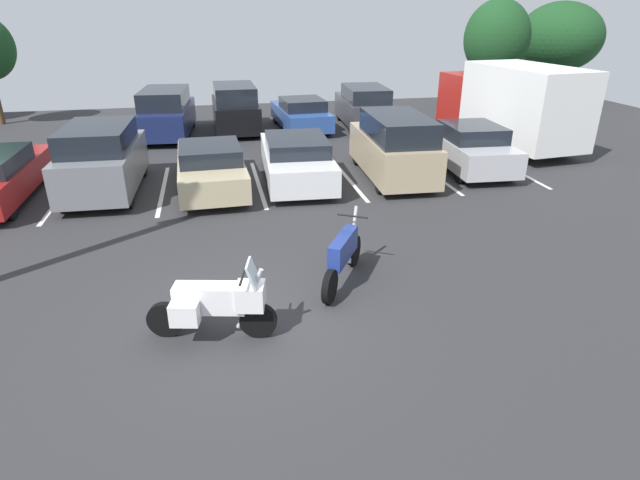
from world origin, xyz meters
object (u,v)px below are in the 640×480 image
object	(u,v)px
car_champagne	(211,166)
car_far_navy	(166,113)
motorcycle_touring	(215,303)
car_far_charcoal	(364,107)
car_far_black	(235,108)
car_silver	(468,147)
car_grey	(102,159)
car_tan	(394,147)
motorcycle_second	(343,255)
car_far_blue	(301,114)
box_truck	(511,104)
car_white	(296,159)

from	to	relation	value
car_champagne	car_far_navy	xyz separation A→B (m)	(-1.65, 7.34, 0.28)
motorcycle_touring	car_far_charcoal	world-z (taller)	car_far_charcoal
car_far_black	car_silver	bearing A→B (deg)	-45.64
motorcycle_touring	car_far_charcoal	xyz separation A→B (m)	(6.82, 15.22, 0.28)
car_silver	car_far_black	bearing A→B (deg)	134.36
car_grey	car_far_charcoal	size ratio (longest dim) A/B	0.94
motorcycle_touring	car_tan	xyz separation A→B (m)	(5.62, 7.70, 0.37)
car_grey	car_champagne	size ratio (longest dim) A/B	0.90
motorcycle_second	car_champagne	distance (m)	6.80
car_champagne	car_far_charcoal	size ratio (longest dim) A/B	1.05
car_far_black	car_far_charcoal	bearing A→B (deg)	-2.75
car_far_navy	car_far_blue	size ratio (longest dim) A/B	1.06
car_champagne	car_tan	bearing A→B (deg)	-0.55
car_far_charcoal	box_truck	size ratio (longest dim) A/B	0.68
car_grey	car_far_blue	bearing A→B (deg)	46.52
motorcycle_second	car_far_blue	size ratio (longest dim) A/B	0.44
car_grey	car_tan	xyz separation A→B (m)	(8.55, -0.30, 0.01)
car_champagne	car_white	size ratio (longest dim) A/B	0.97
motorcycle_second	car_far_black	bearing A→B (deg)	94.99
motorcycle_second	car_far_navy	size ratio (longest dim) A/B	0.41
car_tan	car_far_blue	distance (m)	7.81
car_champagne	car_far_black	bearing A→B (deg)	81.45
car_champagne	box_truck	world-z (taller)	box_truck
motorcycle_touring	car_grey	bearing A→B (deg)	110.15
motorcycle_touring	car_tan	world-z (taller)	car_tan
car_tan	car_far_charcoal	size ratio (longest dim) A/B	0.99
car_far_blue	car_far_charcoal	xyz separation A→B (m)	(2.80, -0.12, 0.24)
motorcycle_second	box_truck	xyz separation A→B (m)	(8.82, 9.37, 1.02)
car_grey	car_tan	size ratio (longest dim) A/B	0.95
car_far_blue	car_far_charcoal	distance (m)	2.81
car_far_blue	motorcycle_touring	bearing A→B (deg)	-104.71
box_truck	car_far_blue	bearing A→B (deg)	147.67
car_far_charcoal	box_truck	bearing A→B (deg)	-45.12
car_tan	box_truck	distance (m)	6.45
car_champagne	car_far_charcoal	distance (m)	10.08
car_grey	car_tan	bearing A→B (deg)	-2.00
car_silver	car_far_charcoal	size ratio (longest dim) A/B	0.99
car_grey	car_far_black	world-z (taller)	car_far_black
car_tan	car_silver	bearing A→B (deg)	10.06
car_tan	car_far_charcoal	bearing A→B (deg)	80.91
car_tan	box_truck	xyz separation A→B (m)	(5.65, 3.06, 0.61)
car_far_black	motorcycle_touring	bearing A→B (deg)	-94.49
car_grey	car_white	size ratio (longest dim) A/B	0.87
motorcycle_second	car_far_black	distance (m)	14.16
car_far_black	car_far_navy	bearing A→B (deg)	-171.99
car_silver	car_far_navy	bearing A→B (deg)	145.24
car_tan	car_far_navy	distance (m)	10.33
car_grey	car_far_navy	distance (m)	7.22
motorcycle_touring	car_far_blue	distance (m)	15.86
car_far_black	box_truck	world-z (taller)	box_truck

